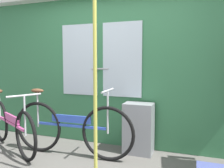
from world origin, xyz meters
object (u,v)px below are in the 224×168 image
at_px(bicycle_near_door, 11,126).
at_px(trash_bin_by_wall, 139,128).
at_px(bicycle_leaning_behind, 71,128).
at_px(handrail_pole, 95,78).

height_order(bicycle_near_door, trash_bin_by_wall, bicycle_near_door).
bearing_deg(bicycle_leaning_behind, trash_bin_by_wall, 23.69).
relative_size(bicycle_near_door, bicycle_leaning_behind, 0.86).
distance_m(bicycle_near_door, trash_bin_by_wall, 1.85).
relative_size(bicycle_near_door, trash_bin_by_wall, 2.15).
bearing_deg(bicycle_leaning_behind, bicycle_near_door, -176.85).
height_order(bicycle_leaning_behind, trash_bin_by_wall, bicycle_leaning_behind).
bearing_deg(handrail_pole, bicycle_near_door, 159.66).
height_order(trash_bin_by_wall, handrail_pole, handrail_pole).
bearing_deg(handrail_pole, bicycle_leaning_behind, 134.54).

